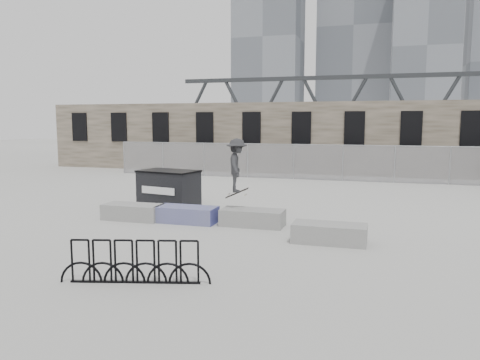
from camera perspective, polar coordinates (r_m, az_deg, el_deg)
name	(u,v)px	position (r m, az deg, el deg)	size (l,w,h in m)	color
ground	(223,225)	(15.12, -2.10, -5.47)	(120.00, 120.00, 0.00)	#B6B6B1
stone_wall	(304,138)	(30.59, 7.86, 5.14)	(36.00, 2.58, 4.50)	brown
chainlink_fence	(294,161)	(26.98, 6.56, 2.30)	(22.06, 0.06, 2.02)	gray
planter_far_left	(133,211)	(16.25, -12.90, -3.73)	(2.00, 0.90, 0.53)	gray
planter_center_left	(187,214)	(15.51, -6.53, -4.12)	(2.00, 0.90, 0.53)	navy
planter_center_right	(253,217)	(14.92, 1.54, -4.52)	(2.00, 0.90, 0.53)	gray
planter_offset	(329,233)	(13.10, 10.84, -6.31)	(2.00, 0.90, 0.53)	gray
dumpster	(169,189)	(18.13, -8.68, -1.08)	(2.43, 1.76, 1.45)	black
bike_rack	(135,262)	(9.96, -12.70, -9.77)	(3.05, 0.85, 0.90)	black
skyline_towers	(358,40)	(109.32, 14.19, 16.17)	(58.00, 28.00, 48.00)	slate
truss_bridge	(423,115)	(69.15, 21.38, 7.38)	(70.00, 3.00, 9.80)	#2D3033
skateboarder	(237,166)	(15.01, -0.38, 1.77)	(0.93, 1.25, 1.94)	#2B2B2E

